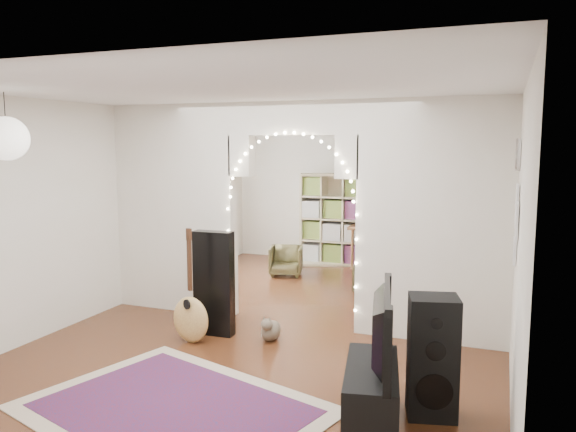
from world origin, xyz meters
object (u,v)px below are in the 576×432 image
(floor_speaker, at_px, (433,357))
(dining_table, at_px, (385,230))
(bookcase, at_px, (345,219))
(dining_chair_left, at_px, (286,261))
(acoustic_guitar, at_px, (190,301))
(media_console, at_px, (371,397))
(dining_chair_right, at_px, (371,278))

(floor_speaker, height_order, dining_table, floor_speaker)
(bookcase, height_order, dining_chair_left, bookcase)
(bookcase, bearing_deg, acoustic_guitar, -117.40)
(acoustic_guitar, relative_size, dining_chair_left, 2.01)
(media_console, distance_m, dining_table, 5.82)
(acoustic_guitar, xyz_separation_m, dining_table, (1.24, 4.57, 0.21))
(dining_table, bearing_deg, acoustic_guitar, -108.50)
(bookcase, bearing_deg, floor_speaker, -88.67)
(dining_table, bearing_deg, bookcase, 176.63)
(bookcase, bearing_deg, dining_chair_left, -141.22)
(floor_speaker, relative_size, dining_chair_right, 2.06)
(floor_speaker, distance_m, dining_chair_left, 5.05)
(floor_speaker, bearing_deg, dining_table, 91.35)
(dining_chair_left, bearing_deg, acoustic_guitar, -102.05)
(dining_chair_right, bearing_deg, bookcase, 111.43)
(acoustic_guitar, relative_size, media_console, 1.09)
(floor_speaker, distance_m, bookcase, 5.77)
(dining_table, height_order, dining_chair_right, dining_table)
(floor_speaker, xyz_separation_m, dining_table, (-1.47, 5.33, 0.19))
(dining_chair_left, bearing_deg, bookcase, 44.66)
(media_console, height_order, dining_table, dining_table)
(dining_table, bearing_deg, dining_chair_left, -143.43)
(acoustic_guitar, height_order, dining_chair_right, acoustic_guitar)
(acoustic_guitar, relative_size, dining_chair_right, 2.26)
(media_console, height_order, dining_chair_right, media_console)
(acoustic_guitar, bearing_deg, bookcase, 107.70)
(dining_chair_left, distance_m, dining_chair_right, 1.69)
(bookcase, bearing_deg, dining_table, -21.11)
(media_console, bearing_deg, dining_chair_right, 91.54)
(media_console, distance_m, bookcase, 6.01)
(bookcase, bearing_deg, media_console, -93.70)
(floor_speaker, xyz_separation_m, dining_chair_right, (-1.31, 3.54, -0.28))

